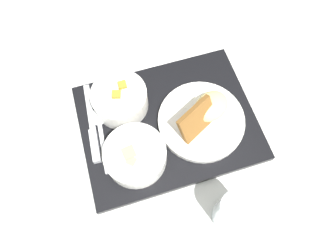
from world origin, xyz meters
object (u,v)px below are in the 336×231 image
plate_main (203,117)px  glass_water (232,213)px  spoon (100,128)px  bowl_soup (135,155)px  knife (94,138)px  bowl_salad (120,99)px

plate_main → glass_water: (-0.00, -0.21, 0.01)m
plate_main → spoon: 0.23m
bowl_soup → glass_water: bearing=-43.3°
spoon → glass_water: (0.23, -0.24, 0.02)m
plate_main → spoon: (-0.23, 0.03, -0.01)m
knife → spoon: knife is taller
glass_water → knife: bearing=138.3°
bowl_soup → spoon: bearing=127.9°
bowl_soup → glass_water: glass_water is taller
bowl_soup → spoon: (-0.07, 0.09, -0.02)m
bowl_salad → knife: 0.10m
bowl_salad → glass_water: glass_water is taller
bowl_salad → knife: (-0.07, -0.07, -0.03)m
bowl_salad → knife: bowl_salad is taller
bowl_salad → spoon: 0.08m
bowl_soup → knife: (-0.08, 0.07, -0.02)m
spoon → plate_main: bearing=-98.3°
knife → glass_water: glass_water is taller
glass_water → bowl_salad: bearing=121.0°
bowl_salad → glass_water: (0.17, -0.29, -0.00)m
bowl_soup → plate_main: bearing=19.7°
spoon → knife: bearing=138.7°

